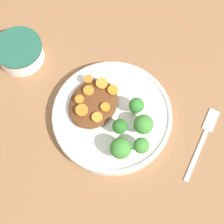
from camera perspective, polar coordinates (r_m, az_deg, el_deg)
name	(u,v)px	position (r m, az deg, el deg)	size (l,w,h in m)	color
ground_plane	(112,118)	(0.84, 0.00, -0.93)	(4.00, 4.00, 0.00)	#8C603D
plate	(112,116)	(0.83, 0.00, -0.57)	(0.27, 0.27, 0.03)	silver
dip_bowl	(19,51)	(0.92, -13.93, 8.98)	(0.11, 0.11, 0.05)	white
stew_mound	(94,102)	(0.83, -2.76, 1.50)	(0.12, 0.10, 0.02)	#5B3319
broccoli_floret_0	(136,106)	(0.80, 3.75, 0.95)	(0.03, 0.03, 0.05)	#7FA85B
broccoli_floret_1	(143,124)	(0.78, 4.82, -1.90)	(0.04, 0.04, 0.05)	#759E51
broccoli_floret_2	(120,148)	(0.76, 1.30, -5.56)	(0.04, 0.04, 0.06)	#759E51
broccoli_floret_3	(120,127)	(0.78, 1.18, -2.25)	(0.03, 0.03, 0.05)	#7FA85B
broccoli_floret_4	(141,146)	(0.77, 4.47, -5.16)	(0.03, 0.03, 0.05)	#759E51
carrot_slice_0	(89,91)	(0.82, -3.59, 3.28)	(0.02, 0.02, 0.00)	orange
carrot_slice_1	(82,110)	(0.80, -4.63, 0.27)	(0.03, 0.03, 0.01)	orange
carrot_slice_2	(105,108)	(0.80, -1.09, 0.65)	(0.02, 0.02, 0.01)	orange
carrot_slice_3	(88,79)	(0.84, -3.66, 5.06)	(0.02, 0.02, 0.00)	orange
carrot_slice_4	(79,99)	(0.82, -4.99, 1.93)	(0.02, 0.02, 0.01)	orange
carrot_slice_5	(113,90)	(0.82, 0.12, 3.37)	(0.02, 0.02, 0.01)	orange
carrot_slice_6	(102,83)	(0.83, -1.56, 4.39)	(0.03, 0.03, 0.01)	orange
carrot_slice_7	(97,117)	(0.80, -2.28, -0.82)	(0.02, 0.02, 0.01)	orange
fork	(204,137)	(0.85, 13.84, -3.73)	(0.18, 0.03, 0.01)	#B2B2B2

